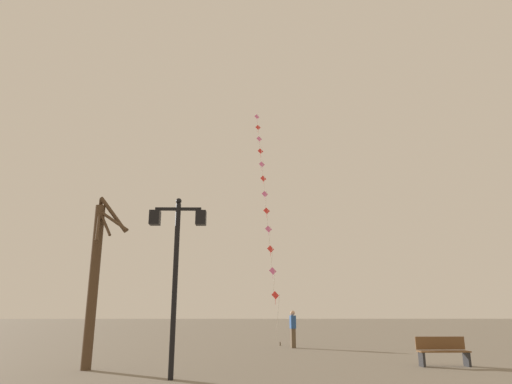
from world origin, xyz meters
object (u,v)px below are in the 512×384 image
(twin_lantern_lamp_post, at_px, (176,250))
(park_bench, at_px, (443,351))
(kite_flyer, at_px, (293,328))
(kite_train, at_px, (265,194))
(bare_tree, at_px, (95,275))

(twin_lantern_lamp_post, xyz_separation_m, park_bench, (8.15, 2.78, -2.85))
(park_bench, bearing_deg, kite_flyer, 118.04)
(twin_lantern_lamp_post, relative_size, park_bench, 2.95)
(kite_train, distance_m, kite_flyer, 11.67)
(kite_train, height_order, bare_tree, kite_train)
(kite_train, bearing_deg, park_bench, -71.14)
(twin_lantern_lamp_post, distance_m, park_bench, 9.07)
(twin_lantern_lamp_post, distance_m, bare_tree, 3.45)
(kite_train, relative_size, bare_tree, 3.44)
(twin_lantern_lamp_post, height_order, kite_train, kite_train)
(twin_lantern_lamp_post, height_order, bare_tree, bare_tree)
(twin_lantern_lamp_post, bearing_deg, park_bench, 18.80)
(bare_tree, bearing_deg, kite_flyer, 49.75)
(twin_lantern_lamp_post, distance_m, kite_flyer, 11.11)
(kite_flyer, relative_size, bare_tree, 0.32)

